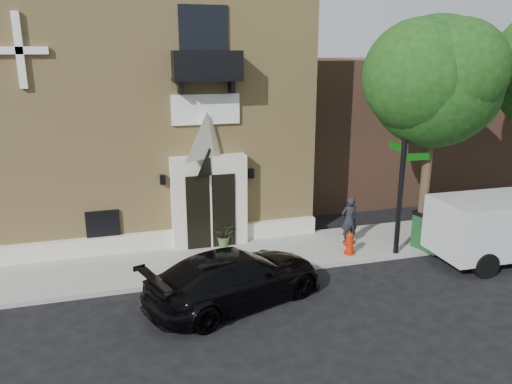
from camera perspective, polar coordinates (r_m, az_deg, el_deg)
ground at (r=15.78m, az=0.35°, el=-9.66°), size 120.00×120.00×0.00m
sidewalk at (r=17.32m, az=2.13°, el=-6.97°), size 42.00×3.00×0.15m
church at (r=21.73m, az=-13.44°, el=9.76°), size 12.20×11.01×9.30m
neighbour_building at (r=27.98m, az=19.23°, el=7.65°), size 18.00×8.00×6.40m
street_tree_left at (r=17.25m, az=20.05°, el=11.85°), size 4.97×4.38×7.77m
black_sedan at (r=14.01m, az=-2.32°, el=-9.71°), size 5.63×3.77×1.51m
street_sign at (r=16.86m, az=16.50°, el=3.53°), size 1.02×1.02×6.43m
fire_hydrant at (r=17.19m, az=10.66°, el=-5.81°), size 0.44×0.35×0.77m
dumpster at (r=18.70m, az=20.58°, el=-3.86°), size 2.20×1.57×1.30m
planter at (r=17.66m, az=-3.68°, el=-4.91°), size 0.75×0.66×0.77m
pedestrian_near at (r=18.02m, az=10.61°, el=-3.17°), size 0.62×0.41×1.70m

